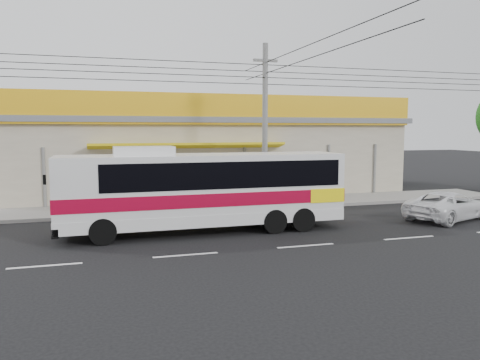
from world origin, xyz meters
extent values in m
plane|color=black|center=(0.00, 0.00, 0.00)|extent=(120.00, 120.00, 0.00)
cube|color=gray|center=(0.00, 6.00, 0.07)|extent=(30.00, 3.20, 0.15)
cube|color=#A79E87|center=(0.00, 11.60, 2.10)|extent=(22.00, 8.00, 4.20)
cube|color=slate|center=(0.00, 11.60, 4.35)|extent=(22.60, 8.60, 0.30)
cube|color=yellow|center=(0.00, 7.48, 4.90)|extent=(22.00, 0.24, 1.60)
cube|color=#A6091D|center=(-2.00, 7.45, 4.90)|extent=(9.00, 0.10, 1.20)
cube|color=#147029|center=(6.50, 7.45, 4.90)|extent=(2.40, 0.10, 1.10)
cube|color=navy|center=(9.20, 7.45, 4.90)|extent=(2.20, 0.10, 1.10)
cube|color=#A6091D|center=(-9.00, 7.45, 4.90)|extent=(3.00, 0.10, 1.10)
cube|color=gold|center=(-2.00, 7.30, 3.00)|extent=(10.00, 1.20, 0.37)
cube|color=silver|center=(-2.75, 0.54, 1.65)|extent=(10.45, 2.19, 2.53)
cube|color=maroon|center=(-2.75, 0.54, 1.35)|extent=(10.49, 2.23, 0.48)
cube|color=yellow|center=(1.78, 0.55, 1.35)|extent=(1.40, 2.24, 0.52)
cube|color=black|center=(-2.14, 0.54, 2.22)|extent=(8.71, 2.23, 0.96)
cube|color=black|center=(-7.91, 0.53, 2.05)|extent=(0.14, 1.92, 1.31)
cube|color=silver|center=(-4.93, 0.54, 3.07)|extent=(2.09, 1.22, 0.31)
cylinder|color=black|center=(-6.41, -0.45, 0.45)|extent=(0.91, 0.28, 0.91)
cylinder|color=black|center=(-6.41, 1.52, 0.45)|extent=(0.91, 0.28, 0.91)
cylinder|color=black|center=(0.82, -0.44, 0.45)|extent=(0.91, 0.28, 0.91)
cylinder|color=black|center=(0.82, 1.53, 0.45)|extent=(0.91, 0.28, 0.91)
imported|color=black|center=(-6.36, 5.45, 0.75)|extent=(2.06, 1.03, 1.19)
imported|color=silver|center=(7.79, -0.01, 0.60)|extent=(4.75, 3.35, 1.20)
cylinder|color=#626260|center=(0.95, 4.20, 3.88)|extent=(0.25, 0.25, 7.75)
cube|color=#626260|center=(0.95, 4.20, 6.98)|extent=(1.16, 0.12, 0.12)
camera|label=1|loc=(-6.42, -16.35, 3.80)|focal=35.00mm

